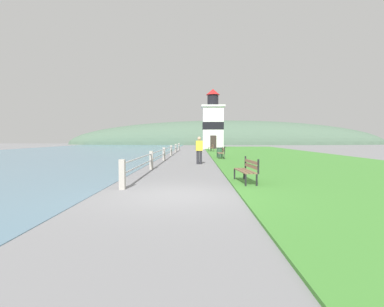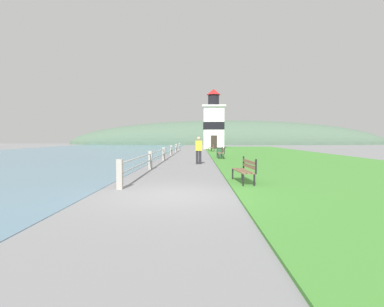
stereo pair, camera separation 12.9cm
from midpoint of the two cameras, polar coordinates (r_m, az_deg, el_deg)
name	(u,v)px [view 1 (the left image)]	position (r m, az deg, el deg)	size (l,w,h in m)	color
ground_plane	(175,196)	(8.59, -3.77, -7.99)	(160.00, 160.00, 0.00)	slate
grass_verge	(277,156)	(27.88, 15.73, -0.43)	(12.00, 55.48, 0.06)	#428433
water_strip	(32,156)	(30.86, -28.27, -0.40)	(24.00, 88.77, 0.01)	slate
seawall_railing	(168,151)	(24.77, -4.75, 0.51)	(0.18, 30.62, 0.96)	#A8A399
park_bench_near	(247,169)	(10.78, 10.16, -2.91)	(0.63, 1.74, 0.94)	brown
park_bench_midway	(222,152)	(23.25, 5.52, 0.26)	(0.49, 1.70, 0.94)	brown
park_bench_far	(212,147)	(35.82, 3.68, 1.22)	(0.68, 1.84, 0.94)	brown
lighthouse	(213,124)	(45.39, 3.90, 5.68)	(3.47, 3.47, 8.98)	white
person_strolling	(199,149)	(18.67, 1.18, 0.81)	(0.44, 0.28, 1.71)	#28282D
trash_bin	(220,153)	(24.95, 5.15, 0.19)	(0.54, 0.54, 0.84)	#2D5138
distant_hillside	(226,144)	(75.77, 6.42, 1.73)	(80.00, 16.00, 12.00)	#4C6651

